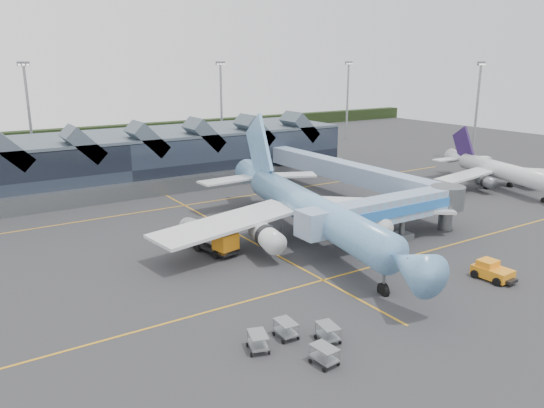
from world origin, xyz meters
TOP-DOWN VIEW (x-y plane):
  - ground at (0.00, 0.00)m, footprint 260.00×260.00m
  - taxi_stripes at (0.00, 10.00)m, footprint 120.00×60.00m
  - tree_line_far at (0.00, 110.00)m, footprint 260.00×4.00m
  - terminal at (-5.07, 47.35)m, footprint 90.00×22.25m
  - light_masts at (21.00, 62.80)m, footprint 132.40×42.56m
  - main_airliner at (6.11, 3.14)m, footprint 40.63×47.34m
  - regional_jet at (53.37, 8.15)m, footprint 26.70×29.78m
  - jet_bridge at (15.58, -3.20)m, footprint 26.62×4.59m
  - fuel_truck at (-6.14, 7.41)m, footprint 4.19×9.92m
  - pushback_tug at (15.37, -17.50)m, footprint 2.98×4.52m
  - baggage_carts at (-10.24, -17.80)m, footprint 7.52×7.20m

SIDE VIEW (x-z plane):
  - ground at x=0.00m, z-range 0.00..0.00m
  - taxi_stripes at x=0.00m, z-range 0.00..0.01m
  - baggage_carts at x=-10.24m, z-range 0.09..1.59m
  - pushback_tug at x=15.37m, z-range -0.10..1.85m
  - fuel_truck at x=-6.14m, z-range 0.20..3.50m
  - tree_line_far at x=0.00m, z-range 0.00..4.00m
  - regional_jet at x=53.37m, z-range -1.89..8.47m
  - jet_bridge at x=15.58m, z-range 1.25..7.51m
  - main_airliner at x=6.11m, z-range -3.15..12.12m
  - terminal at x=-5.07m, z-range -1.38..11.14m
  - light_masts at x=21.00m, z-range 1.26..23.71m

